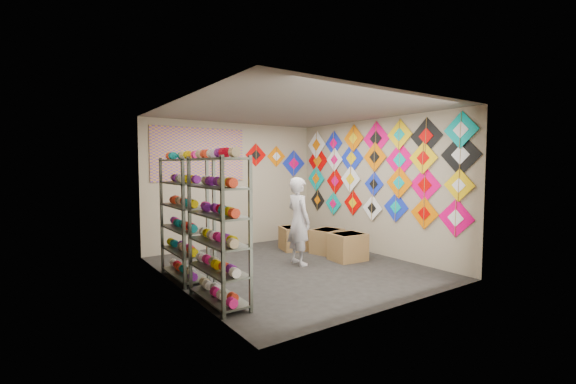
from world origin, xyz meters
TOP-DOWN VIEW (x-y plane):
  - ground at (0.00, 0.00)m, footprint 4.50×4.50m
  - room_walls at (0.00, 0.00)m, footprint 4.50×4.50m
  - shelf_rack_front at (-1.78, -0.85)m, footprint 0.40×1.10m
  - shelf_rack_back at (-1.78, 0.45)m, footprint 0.40×1.10m
  - string_spools at (-1.78, -0.20)m, footprint 0.12×2.36m
  - kite_wall_display at (1.98, -0.04)m, footprint 0.06×4.35m
  - back_wall_kites at (1.16, 2.24)m, footprint 1.64×0.02m
  - poster at (-0.80, 2.23)m, footprint 2.00×0.01m
  - shopkeeper at (0.22, 0.14)m, footprint 0.61×0.43m
  - carton_a at (1.15, -0.15)m, footprint 0.65×0.55m
  - carton_b at (1.22, 0.53)m, footprint 0.69×0.61m
  - carton_c at (0.84, 1.17)m, footprint 0.63×0.67m

SIDE VIEW (x-z plane):
  - ground at x=0.00m, z-range 0.00..0.00m
  - carton_c at x=0.84m, z-range 0.00..0.48m
  - carton_b at x=1.22m, z-range 0.00..0.48m
  - carton_a at x=1.15m, z-range 0.00..0.51m
  - shopkeeper at x=0.22m, z-range 0.00..1.57m
  - shelf_rack_front at x=-1.78m, z-range 0.00..1.90m
  - shelf_rack_back at x=-1.78m, z-range 0.00..1.90m
  - string_spools at x=-1.78m, z-range 0.99..1.11m
  - room_walls at x=0.00m, z-range -0.61..3.89m
  - kite_wall_display at x=1.98m, z-range 0.67..2.73m
  - back_wall_kites at x=1.16m, z-range 1.53..2.31m
  - poster at x=-0.80m, z-range 1.45..2.55m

